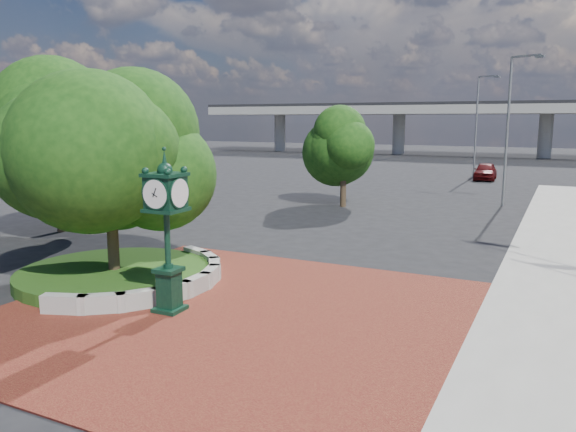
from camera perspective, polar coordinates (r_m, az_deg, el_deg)
The scene contains 12 objects.
ground at distance 16.21m, azimuth -4.05°, elevation -8.78°, with size 200.00×200.00×0.00m, color black.
plaza at distance 15.40m, azimuth -5.96°, elevation -9.75°, with size 12.00×12.00×0.04m, color maroon.
planter_wall at distance 17.60m, azimuth -11.74°, elevation -6.54°, with size 2.96×6.77×0.54m.
grass_bed at distance 19.08m, azimuth -17.19°, elevation -5.71°, with size 6.10×6.10×0.40m, color #1E4212.
overpass at distance 83.62m, azimuth 21.23°, elevation 10.09°, with size 90.00×12.00×7.50m.
tree_planter at distance 18.48m, azimuth -17.74°, elevation 4.89°, with size 5.20×5.20×6.33m.
tree_northwest at distance 27.70m, azimuth -22.57°, elevation 6.92°, with size 5.60×5.60×6.93m.
tree_street at distance 33.44m, azimuth 5.69°, elevation 6.46°, with size 4.40×4.40×5.45m.
post_clock at distance 15.15m, azimuth -12.21°, elevation -0.88°, with size 0.95×0.95×4.39m.
parked_car at distance 51.37m, azimuth 19.41°, elevation 4.31°, with size 1.76×4.37×1.49m, color #4C0A0C.
street_lamp_near at distance 36.06m, azimuth 21.75°, elevation 9.10°, with size 1.87×0.91×8.79m.
street_lamp_far at distance 53.13m, azimuth 18.82°, elevation 9.35°, with size 1.93×0.81×8.90m.
Camera 1 is at (7.83, -13.22, 5.16)m, focal length 35.00 mm.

